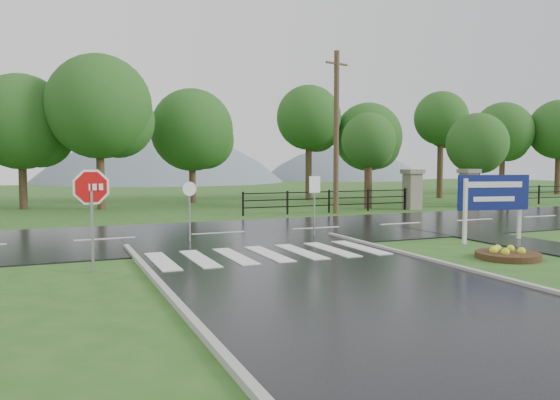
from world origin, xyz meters
name	(u,v)px	position (x,y,z in m)	size (l,w,h in m)	color
ground	(361,296)	(0.00, 0.00, 0.00)	(120.00, 120.00, 0.00)	#29551C
main_road	(219,234)	(0.00, 10.00, 0.00)	(90.00, 8.00, 0.04)	black
walkway	(522,243)	(8.50, 4.00, 0.00)	(2.20, 11.00, 0.04)	black
crosswalk	(269,254)	(0.00, 5.00, 0.06)	(6.50, 2.80, 0.02)	silver
pillar_west	(412,188)	(13.00, 16.00, 1.18)	(1.00, 1.00, 2.24)	gray
pillar_east	(469,187)	(17.00, 16.00, 1.18)	(1.00, 1.00, 2.24)	gray
fence_west	(329,199)	(7.75, 16.00, 0.72)	(9.58, 0.08, 1.20)	black
hills	(129,298)	(3.49, 65.00, -15.54)	(102.00, 48.00, 48.00)	slate
treeline	(170,205)	(1.00, 24.00, 0.00)	(83.20, 5.20, 10.00)	#1D4D17
stop_sign	(91,196)	(-4.75, 4.49, 1.84)	(1.17, 0.15, 2.64)	#939399
estate_billboard	(493,196)	(7.85, 4.63, 1.53)	(2.51, 0.59, 2.23)	silver
flower_bed	(508,254)	(5.91, 2.03, 0.13)	(1.73, 1.73, 0.35)	#332111
reg_sign_small	(315,194)	(2.97, 8.07, 1.52)	(0.47, 0.12, 2.15)	#939399
reg_sign_round	(190,204)	(-1.47, 8.30, 1.29)	(0.47, 0.08, 2.01)	#939399
utility_pole_east	(336,132)	(7.88, 15.50, 4.20)	(1.44, 0.48, 8.27)	#473523
entrance_tree_left	(369,141)	(11.05, 17.50, 3.85)	(3.08, 3.08, 5.44)	#3D2B1C
entrance_tree_right	(477,144)	(18.93, 17.50, 3.78)	(3.80, 3.80, 5.71)	#3D2B1C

